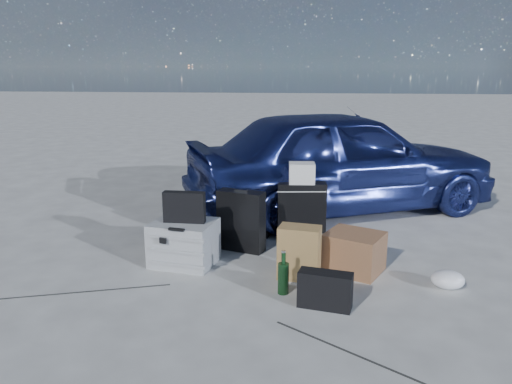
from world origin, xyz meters
The scene contains 16 objects.
ground centered at (0.00, 0.00, 0.00)m, with size 60.00×60.00×0.00m, color silver.
car centered at (0.81, 2.10, 0.63)m, with size 1.49×3.69×1.26m, color navy.
pelican_case centered at (-0.65, 0.23, 0.19)m, with size 0.53×0.44×0.39m, color #A2A5A8.
laptop_bag centered at (-0.64, 0.23, 0.52)m, with size 0.36×0.09×0.27m, color black.
briefcase centered at (-0.77, 0.56, 0.15)m, with size 0.40×0.09×0.31m, color black.
suitcase_left centered at (-0.20, 0.63, 0.29)m, with size 0.45×0.16×0.58m, color black.
suitcase_right centered at (0.37, 1.03, 0.29)m, with size 0.48×0.17×0.58m, color black.
white_carton centered at (0.36, 1.03, 0.68)m, with size 0.25×0.20×0.20m, color silver.
duffel_bag centered at (-0.26, 1.14, 0.15)m, with size 0.61×0.26×0.30m, color black.
flat_box_white centered at (-0.26, 1.13, 0.34)m, with size 0.36×0.27×0.06m, color silver.
flat_box_black centered at (-0.25, 1.12, 0.40)m, with size 0.26×0.19×0.06m, color black.
kraft_bag centered at (0.37, 0.02, 0.22)m, with size 0.34×0.20×0.45m, color olive.
cardboard_box centered at (0.83, 0.22, 0.17)m, with size 0.45×0.40×0.34m, color brown.
plastic_bag centered at (1.55, -0.05, 0.07)m, with size 0.26×0.22×0.14m, color white.
messenger_bag centered at (0.57, -0.48, 0.14)m, with size 0.39×0.15×0.27m, color black.
green_bottle centered at (0.26, -0.28, 0.17)m, with size 0.09×0.09×0.34m, color black.
Camera 1 is at (0.44, -3.85, 1.71)m, focal length 35.00 mm.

